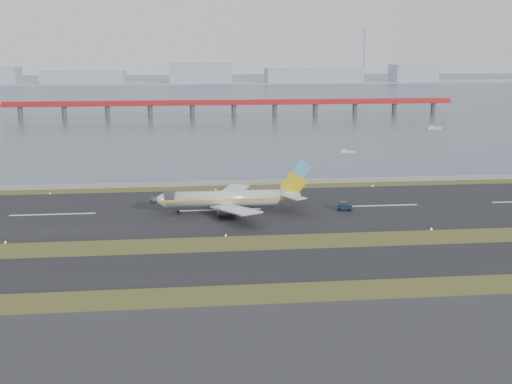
% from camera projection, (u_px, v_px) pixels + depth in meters
% --- Properties ---
extents(ground, '(1000.00, 1000.00, 0.00)m').
position_uv_depth(ground, '(228.00, 247.00, 128.03)').
color(ground, '#3A4719').
rests_on(ground, ground).
extents(taxiway_strip, '(1000.00, 18.00, 0.10)m').
position_uv_depth(taxiway_strip, '(233.00, 267.00, 116.38)').
color(taxiway_strip, black).
rests_on(taxiway_strip, ground).
extents(runway_strip, '(1000.00, 45.00, 0.10)m').
position_uv_depth(runway_strip, '(220.00, 210.00, 157.11)').
color(runway_strip, black).
rests_on(runway_strip, ground).
extents(seawall, '(1000.00, 2.50, 1.00)m').
position_uv_depth(seawall, '(214.00, 183.00, 186.11)').
color(seawall, gray).
rests_on(seawall, ground).
extents(bay_water, '(1400.00, 800.00, 1.30)m').
position_uv_depth(bay_water, '(194.00, 92.00, 574.15)').
color(bay_water, '#435360').
rests_on(bay_water, ground).
extents(red_pier, '(260.00, 5.00, 10.20)m').
position_uv_depth(red_pier, '(234.00, 104.00, 371.01)').
color(red_pier, '#B21E24').
rests_on(red_pier, ground).
extents(far_shoreline, '(1400.00, 80.00, 60.50)m').
position_uv_depth(far_shoreline, '(204.00, 78.00, 729.43)').
color(far_shoreline, '#9CA8B8').
rests_on(far_shoreline, ground).
extents(airliner, '(38.52, 32.89, 12.80)m').
position_uv_depth(airliner, '(230.00, 198.00, 154.48)').
color(airliner, silver).
rests_on(airliner, ground).
extents(pushback_tug, '(3.89, 2.99, 2.20)m').
position_uv_depth(pushback_tug, '(345.00, 206.00, 156.67)').
color(pushback_tug, '#132034').
rests_on(pushback_tug, ground).
extents(workboat_near, '(6.29, 2.23, 1.51)m').
position_uv_depth(workboat_near, '(347.00, 152.00, 242.85)').
color(workboat_near, silver).
rests_on(workboat_near, ground).
extents(workboat_far, '(8.02, 3.99, 1.87)m').
position_uv_depth(workboat_far, '(433.00, 128.00, 314.04)').
color(workboat_far, silver).
rests_on(workboat_far, ground).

